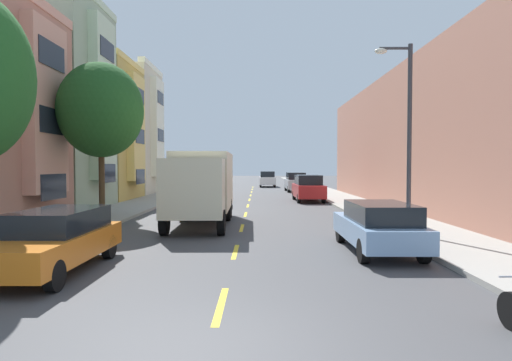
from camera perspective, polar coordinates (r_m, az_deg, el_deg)
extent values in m
plane|color=#424244|center=(35.98, -0.77, -2.20)|extent=(160.00, 160.00, 0.00)
cube|color=#99968E|center=(34.86, -12.60, -2.26)|extent=(3.20, 120.00, 0.14)
cube|color=#99968E|center=(34.57, 11.02, -2.29)|extent=(3.20, 120.00, 0.14)
cube|color=yellow|center=(8.32, -4.68, -16.12)|extent=(0.14, 2.20, 0.01)
cube|color=yellow|center=(13.16, -2.75, -9.38)|extent=(0.14, 2.20, 0.01)
cube|color=yellow|center=(18.08, -1.89, -6.28)|extent=(0.14, 2.20, 0.01)
cube|color=yellow|center=(23.04, -1.40, -4.51)|extent=(0.14, 2.20, 0.01)
cube|color=yellow|center=(28.01, -1.09, -3.36)|extent=(0.14, 2.20, 0.01)
cube|color=yellow|center=(32.99, -0.87, -2.57)|extent=(0.14, 2.20, 0.01)
cube|color=yellow|center=(37.98, -0.71, -1.98)|extent=(0.14, 2.20, 0.01)
cube|color=yellow|center=(42.97, -0.59, -1.53)|extent=(0.14, 2.20, 0.01)
cube|color=yellow|center=(47.96, -0.49, -1.17)|extent=(0.14, 2.20, 0.01)
cube|color=yellow|center=(52.95, -0.41, -0.88)|extent=(0.14, 2.20, 0.01)
cube|color=#E19B83|center=(22.02, -27.51, 20.33)|extent=(0.60, 6.61, 0.44)
cube|color=#E19B83|center=(20.78, -26.02, 8.61)|extent=(0.55, 2.97, 7.33)
cube|color=#1E232D|center=(20.52, -25.15, -0.75)|extent=(0.04, 2.26, 1.10)
cube|color=#1E232D|center=(20.59, -25.26, 7.11)|extent=(0.04, 2.26, 1.10)
cube|color=#1E232D|center=(21.04, -25.37, 14.77)|extent=(0.04, 2.26, 1.10)
cube|color=#99AD8E|center=(29.69, -30.69, 8.28)|extent=(11.50, 6.61, 12.02)
cube|color=beige|center=(28.75, -20.78, 21.42)|extent=(0.60, 6.61, 0.44)
cube|color=beige|center=(27.18, -19.59, 10.07)|extent=(0.55, 2.97, 9.37)
cube|color=#1E232D|center=(26.80, -18.89, 0.92)|extent=(0.04, 2.26, 1.10)
cube|color=#1E232D|center=(26.99, -18.98, 8.59)|extent=(0.04, 2.26, 1.10)
cube|color=#1E232D|center=(27.65, -19.06, 16.03)|extent=(0.04, 2.26, 1.10)
cube|color=tan|center=(35.67, -25.26, 5.63)|extent=(11.88, 6.61, 10.02)
cube|color=#F9D572|center=(34.39, -16.52, 14.70)|extent=(0.60, 6.61, 0.44)
cube|color=#F9D572|center=(33.50, -15.57, 6.69)|extent=(0.55, 2.97, 7.81)
cube|color=#1E232D|center=(33.31, -15.03, 0.51)|extent=(0.04, 2.26, 1.10)
cube|color=#1E232D|center=(33.38, -15.07, 5.67)|extent=(0.04, 2.26, 1.10)
cube|color=#1E232D|center=(33.71, -15.12, 10.78)|extent=(0.04, 2.26, 1.10)
cube|color=beige|center=(41.95, -21.26, 5.89)|extent=(11.93, 6.61, 11.17)
cube|color=white|center=(41.05, -13.69, 14.25)|extent=(0.60, 6.61, 0.44)
cube|color=white|center=(40.12, -12.90, 6.80)|extent=(0.55, 2.97, 8.71)
cube|color=#1E232D|center=(39.91, -12.44, 1.05)|extent=(0.04, 2.26, 1.10)
cube|color=#1E232D|center=(40.00, -12.48, 5.85)|extent=(0.04, 2.26, 1.10)
cube|color=#1E232D|center=(40.37, -12.51, 10.60)|extent=(0.04, 2.26, 1.10)
cube|color=#B27560|center=(29.01, 27.07, 4.91)|extent=(10.00, 36.00, 8.40)
cylinder|color=#47331E|center=(20.68, -19.73, -0.29)|extent=(0.26, 0.26, 3.37)
ellipsoid|color=#1E4C1E|center=(20.82, -19.84, 8.76)|extent=(3.77, 3.77, 4.25)
cylinder|color=#38383D|center=(16.42, 19.63, 5.13)|extent=(0.16, 0.16, 6.78)
cylinder|color=#38383D|center=(16.75, 17.91, 16.32)|extent=(1.10, 0.10, 0.10)
ellipsoid|color=silver|center=(16.59, 16.19, 16.12)|extent=(0.44, 0.28, 0.20)
cube|color=beige|center=(20.01, -6.88, 0.02)|extent=(2.49, 5.43, 2.52)
cube|color=beige|center=(16.21, -8.37, -1.01)|extent=(2.34, 1.94, 2.20)
cube|color=black|center=(15.30, -8.83, 0.63)|extent=(2.02, 0.11, 0.97)
cube|color=black|center=(22.71, -6.14, -3.53)|extent=(2.40, 0.20, 0.24)
cylinder|color=black|center=(16.45, -12.05, -5.46)|extent=(0.30, 0.96, 0.96)
cylinder|color=black|center=(16.16, -4.62, -5.56)|extent=(0.30, 0.96, 0.96)
cylinder|color=black|center=(21.73, -9.22, -3.66)|extent=(0.30, 0.96, 0.96)
cylinder|color=black|center=(21.51, -3.62, -3.69)|extent=(0.30, 0.96, 0.96)
cylinder|color=black|center=(20.64, -9.68, -3.95)|extent=(0.30, 0.96, 0.96)
cylinder|color=black|center=(20.42, -3.78, -3.99)|extent=(0.30, 0.96, 0.96)
cube|color=#333338|center=(41.25, -6.83, -0.81)|extent=(1.83, 4.51, 0.60)
cube|color=black|center=(41.45, -6.80, -0.04)|extent=(1.60, 2.17, 0.50)
cylinder|color=black|center=(39.87, -8.25, -1.34)|extent=(0.22, 0.66, 0.66)
cylinder|color=black|center=(39.65, -5.99, -1.35)|extent=(0.22, 0.66, 0.66)
cylinder|color=black|center=(42.89, -7.61, -1.11)|extent=(0.22, 0.66, 0.66)
cylinder|color=black|center=(42.69, -5.51, -1.12)|extent=(0.22, 0.66, 0.66)
cube|color=orange|center=(11.63, -25.30, -7.87)|extent=(1.84, 4.71, 0.62)
cube|color=black|center=(11.88, -24.55, -4.80)|extent=(1.62, 2.83, 0.55)
cylinder|color=black|center=(9.94, -25.16, -11.35)|extent=(0.22, 0.66, 0.66)
cylinder|color=black|center=(13.44, -25.37, -7.90)|extent=(0.22, 0.66, 0.66)
cylinder|color=black|center=(12.83, -18.87, -8.29)|extent=(0.22, 0.66, 0.66)
cube|color=#7A9EC6|center=(13.60, 15.72, -6.36)|extent=(1.82, 4.70, 0.62)
cube|color=black|center=(13.17, 16.17, -4.07)|extent=(1.60, 2.82, 0.55)
cylinder|color=black|center=(15.38, 17.01, -6.58)|extent=(0.22, 0.66, 0.66)
cylinder|color=black|center=(15.00, 11.11, -6.75)|extent=(0.22, 0.66, 0.66)
cylinder|color=black|center=(12.40, 21.30, -8.67)|extent=(0.22, 0.66, 0.66)
cylinder|color=black|center=(11.92, 14.01, -9.02)|extent=(0.22, 0.66, 0.66)
cube|color=#AD1E1E|center=(31.78, 6.91, -1.35)|extent=(2.04, 4.84, 0.90)
cube|color=black|center=(31.75, 6.92, 0.09)|extent=(1.77, 2.82, 0.70)
cylinder|color=black|center=(33.55, 8.01, -1.95)|extent=(0.23, 0.66, 0.66)
cylinder|color=black|center=(33.33, 5.06, -1.97)|extent=(0.23, 0.66, 0.66)
cylinder|color=black|center=(30.33, 8.94, -2.37)|extent=(0.23, 0.66, 0.66)
cylinder|color=black|center=(30.09, 5.69, -2.39)|extent=(0.23, 0.66, 0.66)
cube|color=#B2B5BA|center=(43.84, 5.28, -0.45)|extent=(2.07, 4.85, 0.90)
cube|color=black|center=(43.82, 5.28, 0.60)|extent=(1.79, 2.83, 0.70)
cylinder|color=black|center=(45.59, 6.13, -0.93)|extent=(0.24, 0.67, 0.66)
cylinder|color=black|center=(45.40, 3.96, -0.93)|extent=(0.24, 0.67, 0.66)
cylinder|color=black|center=(42.35, 6.68, -1.15)|extent=(0.24, 0.67, 0.66)
cylinder|color=black|center=(42.16, 4.35, -1.15)|extent=(0.24, 0.67, 0.66)
cube|color=navy|center=(57.37, -4.73, 0.06)|extent=(2.04, 5.31, 0.80)
cube|color=black|center=(56.20, -4.84, 0.73)|extent=(1.77, 1.60, 0.60)
cylinder|color=black|center=(55.69, -5.81, -0.41)|extent=(0.22, 0.66, 0.66)
cylinder|color=black|center=(55.52, -3.99, -0.42)|extent=(0.22, 0.66, 0.66)
cylinder|color=black|center=(59.27, -5.42, -0.27)|extent=(0.22, 0.66, 0.66)
cylinder|color=black|center=(59.11, -3.70, -0.27)|extent=(0.22, 0.66, 0.66)
cube|color=silver|center=(53.78, 1.52, -0.01)|extent=(1.95, 4.80, 0.90)
cube|color=black|center=(53.76, 1.52, 0.84)|extent=(1.72, 2.78, 0.70)
cylinder|color=black|center=(55.45, 2.37, -0.42)|extent=(0.22, 0.66, 0.66)
cylinder|color=black|center=(55.42, 0.59, -0.42)|extent=(0.22, 0.66, 0.66)
cylinder|color=black|center=(52.19, 2.50, -0.56)|extent=(0.22, 0.66, 0.66)
cylinder|color=black|center=(52.15, 0.60, -0.56)|extent=(0.22, 0.66, 0.66)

